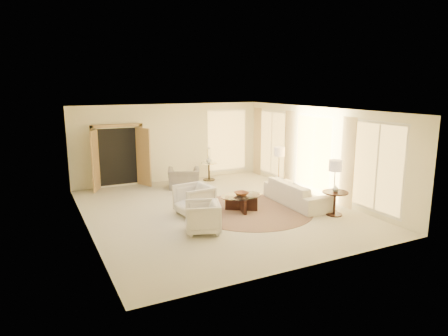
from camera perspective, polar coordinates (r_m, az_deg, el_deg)
name	(u,v)px	position (r m, az deg, el deg)	size (l,w,h in m)	color
room	(217,161)	(10.97, -0.94, 0.95)	(7.04, 8.04, 2.83)	beige
windows_right	(315,153)	(12.90, 12.84, 2.08)	(0.10, 6.40, 2.40)	#FFCD66
window_back_corner	(227,141)	(15.48, 0.44, 3.95)	(1.70, 0.10, 2.40)	#FFCD66
curtains_right	(296,151)	(13.57, 10.27, 2.44)	(0.06, 5.20, 2.60)	#C7B389
french_doors	(119,157)	(14.02, -14.81, 1.56)	(1.95, 0.66, 2.16)	tan
area_rug	(251,210)	(11.29, 3.91, -6.05)	(3.44, 3.44, 0.01)	#483126
sofa	(297,193)	(11.96, 10.40, -3.52)	(2.35, 0.92, 0.69)	white
armchair_left	(194,199)	(10.82, -4.32, -4.37)	(0.88, 0.83, 0.91)	white
armchair_right	(203,216)	(9.55, -3.08, -6.84)	(0.80, 0.75, 0.82)	white
accent_chair	(184,175)	(13.62, -5.78, -1.01)	(1.04, 0.68, 0.91)	gray
coffee_table	(241,201)	(11.19, 2.49, -4.73)	(1.55, 1.55, 0.44)	black
end_table	(335,199)	(11.17, 15.56, -4.30)	(0.69, 0.69, 0.65)	black
side_table	(209,170)	(14.71, -2.15, -0.22)	(0.57, 0.57, 0.67)	black
floor_lamp_near	(279,154)	(13.26, 7.89, 2.05)	(0.35, 0.35, 1.46)	black
floor_lamp_far	(335,168)	(11.26, 15.61, 0.00)	(0.35, 0.35, 1.46)	black
bowl	(241,194)	(11.13, 2.50, -3.69)	(0.38, 0.38, 0.09)	brown
end_vase	(336,189)	(11.10, 15.64, -2.85)	(0.18, 0.18, 0.18)	silver
side_vase	(209,160)	(14.64, -2.17, 1.20)	(0.21, 0.21, 0.22)	silver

